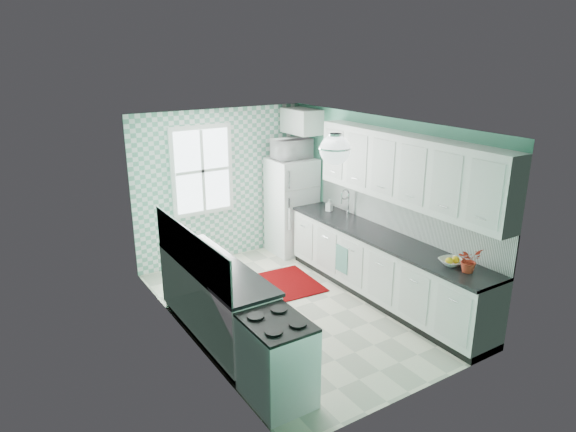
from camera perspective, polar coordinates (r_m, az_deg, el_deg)
floor at (r=7.16m, az=0.75°, el=-10.23°), size 3.00×4.40×0.02m
ceiling at (r=6.37m, az=0.84°, el=10.17°), size 3.00×4.40×0.02m
wall_back at (r=8.51m, az=-7.39°, el=3.40°), size 3.00×0.02×2.50m
wall_front at (r=5.09m, az=14.66°, el=-7.36°), size 3.00×0.02×2.50m
wall_left at (r=6.01m, az=-11.36°, el=-3.09°), size 0.02×4.40×2.50m
wall_right at (r=7.55m, az=10.43°, el=1.34°), size 0.02×4.40×2.50m
accent_wall at (r=8.49m, az=-7.32°, el=3.36°), size 3.00×0.01×2.50m
window at (r=8.26m, az=-9.52°, el=4.99°), size 1.04×0.05×1.44m
backsplash_right at (r=7.28m, az=12.39°, el=0.13°), size 0.02×3.60×0.51m
backsplash_left at (r=5.97m, az=-10.87°, el=-3.77°), size 0.02×2.15×0.51m
upper_cabinets_right at (r=6.86m, az=13.04°, el=5.10°), size 0.33×3.20×0.90m
upper_cabinet_fridge at (r=8.62m, az=1.41°, el=10.50°), size 0.40×0.74×0.40m
ceiling_light at (r=5.75m, az=5.24°, el=7.37°), size 0.34×0.34×0.35m
base_cabinets_right at (r=7.35m, az=10.39°, el=-5.77°), size 0.60×3.60×0.90m
countertop_right at (r=7.17m, az=10.51°, el=-2.36°), size 0.63×3.60×0.04m
base_cabinets_left at (r=6.38m, az=-8.05°, el=-9.50°), size 0.60×2.15×0.90m
countertop_left at (r=6.18m, az=-8.11°, el=-5.60°), size 0.63×2.15×0.04m
fridge at (r=8.80m, az=0.40°, el=1.14°), size 0.72×0.71×1.65m
stove at (r=5.27m, az=-1.25°, el=-15.64°), size 0.58×0.72×0.87m
sink at (r=7.91m, az=5.60°, el=-0.11°), size 0.55×0.46×0.53m
rug at (r=7.85m, az=0.29°, el=-7.39°), size 0.81×1.10×0.02m
dish_towel at (r=7.50m, az=5.99°, el=-4.81°), size 0.09×0.26×0.40m
fruit_bowl at (r=6.42m, az=17.73°, el=-4.89°), size 0.32×0.32×0.07m
potted_plant at (r=6.24m, az=19.47°, el=-4.63°), size 0.28×0.25×0.29m
soap_bottle at (r=8.13m, az=4.60°, el=1.22°), size 0.12×0.12×0.20m
microwave at (r=8.57m, az=0.42°, el=7.50°), size 0.61×0.41×0.34m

